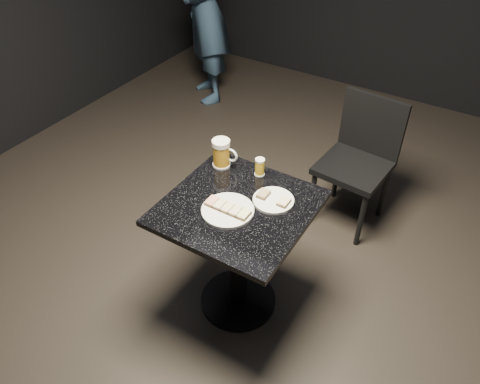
% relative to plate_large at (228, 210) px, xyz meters
% --- Properties ---
extents(floor, '(6.00, 6.00, 0.00)m').
position_rel_plate_large_xyz_m(floor, '(0.02, 0.06, -0.76)').
color(floor, black).
rests_on(floor, ground).
extents(plate_large, '(0.26, 0.26, 0.01)m').
position_rel_plate_large_xyz_m(plate_large, '(0.00, 0.00, 0.00)').
color(plate_large, silver).
rests_on(plate_large, table).
extents(plate_small, '(0.20, 0.20, 0.01)m').
position_rel_plate_large_xyz_m(plate_small, '(0.15, 0.18, 0.00)').
color(plate_small, white).
rests_on(plate_small, table).
extents(patron, '(0.74, 0.72, 1.71)m').
position_rel_plate_large_xyz_m(patron, '(-1.58, 2.09, 0.10)').
color(patron, navy).
rests_on(patron, floor).
extents(table, '(0.70, 0.70, 0.75)m').
position_rel_plate_large_xyz_m(table, '(0.02, 0.06, -0.25)').
color(table, black).
rests_on(table, floor).
extents(beer_mug, '(0.14, 0.10, 0.16)m').
position_rel_plate_large_xyz_m(beer_mug, '(-0.23, 0.30, 0.07)').
color(beer_mug, silver).
rests_on(beer_mug, table).
extents(beer_tumbler, '(0.06, 0.06, 0.10)m').
position_rel_plate_large_xyz_m(beer_tumbler, '(-0.02, 0.34, 0.04)').
color(beer_tumbler, silver).
rests_on(beer_tumbler, table).
extents(chair, '(0.46, 0.46, 0.88)m').
position_rel_plate_large_xyz_m(chair, '(0.28, 1.14, -0.26)').
color(chair, black).
rests_on(chair, floor).
extents(canapes_on_plate_large, '(0.23, 0.07, 0.02)m').
position_rel_plate_large_xyz_m(canapes_on_plate_large, '(-0.00, 0.00, 0.02)').
color(canapes_on_plate_large, '#4C3521').
rests_on(canapes_on_plate_large, plate_large).
extents(canapes_on_plate_small, '(0.16, 0.07, 0.02)m').
position_rel_plate_large_xyz_m(canapes_on_plate_small, '(0.15, 0.18, 0.02)').
color(canapes_on_plate_small, '#4C3521').
rests_on(canapes_on_plate_small, plate_small).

